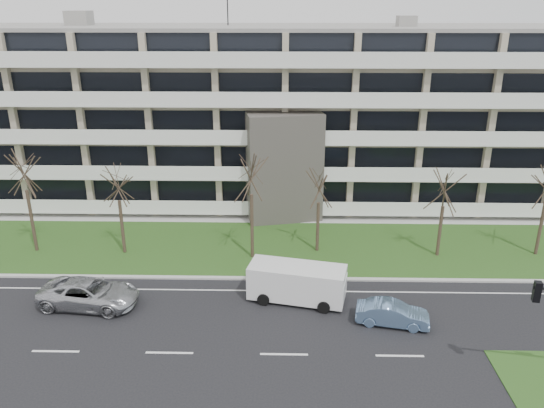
{
  "coord_description": "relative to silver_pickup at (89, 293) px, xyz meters",
  "views": [
    {
      "loc": [
        -0.14,
        -22.98,
        17.11
      ],
      "look_at": [
        -0.84,
        10.0,
        4.57
      ],
      "focal_mm": 35.0,
      "sensor_mm": 36.0,
      "label": 1
    }
  ],
  "objects": [
    {
      "name": "blue_sedan",
      "position": [
        17.82,
        -1.61,
        -0.15
      ],
      "size": [
        4.28,
        2.18,
        1.35
      ],
      "primitive_type": "imported",
      "rotation": [
        0.0,
        0.0,
        1.38
      ],
      "color": "#6F94C1",
      "rests_on": "ground"
    },
    {
      "name": "silver_pickup",
      "position": [
        0.0,
        0.0,
        0.0
      ],
      "size": [
        6.16,
        3.36,
        1.64
      ],
      "primitive_type": "imported",
      "rotation": [
        0.0,
        0.0,
        1.46
      ],
      "color": "#B5B7BD",
      "rests_on": "ground"
    },
    {
      "name": "white_van",
      "position": [
        12.55,
        0.9,
        0.54
      ],
      "size": [
        6.17,
        3.36,
        2.26
      ],
      "rotation": [
        0.0,
        0.0,
        -0.22
      ],
      "color": "white",
      "rests_on": "ground"
    },
    {
      "name": "tree_3",
      "position": [
        9.42,
        6.67,
        5.86
      ],
      "size": [
        4.29,
        4.29,
        8.59
      ],
      "color": "#382B21",
      "rests_on": "ground"
    },
    {
      "name": "tree_2",
      "position": [
        0.04,
        7.22,
        4.85
      ],
      "size": [
        3.64,
        3.64,
        7.29
      ],
      "color": "#382B21",
      "rests_on": "ground"
    },
    {
      "name": "sidewalk",
      "position": [
        11.7,
        13.95,
        -0.78
      ],
      "size": [
        90.0,
        2.0,
        0.08
      ],
      "primitive_type": "cube",
      "color": "#B2B2AD",
      "rests_on": "ground"
    },
    {
      "name": "tree_1",
      "position": [
        -6.54,
        7.4,
        5.74
      ],
      "size": [
        4.22,
        4.22,
        8.44
      ],
      "color": "#382B21",
      "rests_on": "ground"
    },
    {
      "name": "grass_verge",
      "position": [
        11.7,
        8.45,
        -0.79
      ],
      "size": [
        90.0,
        10.0,
        0.06
      ],
      "primitive_type": "cube",
      "color": "#2C4F1A",
      "rests_on": "ground"
    },
    {
      "name": "curb",
      "position": [
        11.7,
        3.45,
        -0.76
      ],
      "size": [
        90.0,
        0.35,
        0.12
      ],
      "primitive_type": "cube",
      "color": "#B2B2AD",
      "rests_on": "ground"
    },
    {
      "name": "ground",
      "position": [
        11.7,
        -4.55,
        -0.82
      ],
      "size": [
        160.0,
        160.0,
        0.0
      ],
      "primitive_type": "plane",
      "color": "black",
      "rests_on": "ground"
    },
    {
      "name": "lane_edge_line",
      "position": [
        11.7,
        1.95,
        -0.81
      ],
      "size": [
        90.0,
        0.12,
        0.01
      ],
      "primitive_type": "cube",
      "color": "white",
      "rests_on": "ground"
    },
    {
      "name": "apartment_building",
      "position": [
        11.69,
        20.77,
        6.8
      ],
      "size": [
        60.5,
        15.1,
        18.75
      ],
      "color": "tan",
      "rests_on": "ground"
    },
    {
      "name": "tree_5",
      "position": [
        22.77,
        7.22,
        4.5
      ],
      "size": [
        3.42,
        3.42,
        6.84
      ],
      "color": "#382B21",
      "rests_on": "ground"
    },
    {
      "name": "tree_4",
      "position": [
        14.12,
        7.83,
        4.45
      ],
      "size": [
        3.39,
        3.39,
        6.78
      ],
      "color": "#382B21",
      "rests_on": "ground"
    }
  ]
}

